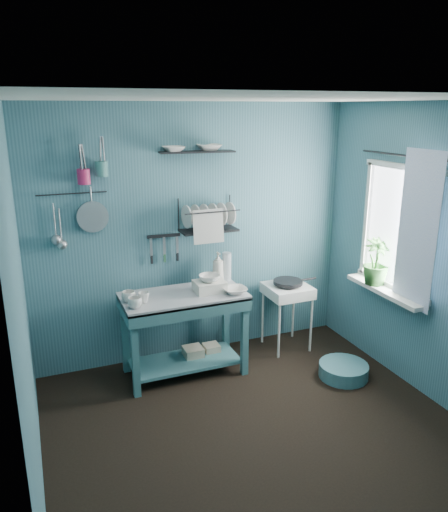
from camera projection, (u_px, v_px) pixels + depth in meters
name	position (u px, v px, depth m)	size (l,w,h in m)	color
floor	(258.00, 431.00, 3.92)	(3.20, 3.20, 0.00)	black
ceiling	(266.00, 99.00, 3.21)	(3.20, 3.20, 0.00)	silver
wall_back	(195.00, 234.00, 4.90)	(3.20, 3.20, 0.00)	#35606D
wall_front	(409.00, 386.00, 2.23)	(3.20, 3.20, 0.00)	#35606D
wall_left	(22.00, 315.00, 2.99)	(3.00, 3.00, 0.00)	#35606D
wall_right	(435.00, 257.00, 4.14)	(3.00, 3.00, 0.00)	#35606D
work_counter	(184.00, 334.00, 4.68)	(1.13, 0.57, 0.80)	#326369
mug_left	(135.00, 303.00, 4.24)	(0.12, 0.12, 0.10)	silver
mug_mid	(144.00, 297.00, 4.37)	(0.10, 0.10, 0.09)	silver
mug_right	(129.00, 297.00, 4.38)	(0.12, 0.12, 0.10)	silver
wash_tub	(210.00, 286.00, 4.63)	(0.28, 0.22, 0.10)	silver
tub_bowl	(209.00, 278.00, 4.60)	(0.20, 0.20, 0.06)	silver
soap_bottle	(218.00, 267.00, 4.85)	(0.12, 0.12, 0.30)	silver
water_bottle	(227.00, 266.00, 4.91)	(0.09, 0.09, 0.28)	#B2BFC6
counter_bowl	(235.00, 290.00, 4.59)	(0.22, 0.22, 0.05)	silver
hotplate_stand	(287.00, 316.00, 5.22)	(0.43, 0.43, 0.69)	silver
frying_pan	(288.00, 282.00, 5.11)	(0.30, 0.30, 0.04)	black
knife_strip	(164.00, 236.00, 4.75)	(0.32, 0.02, 0.03)	black
dish_rack	(209.00, 215.00, 4.76)	(0.55, 0.24, 0.32)	black
upper_shelf	(197.00, 152.00, 4.58)	(0.70, 0.18, 0.01)	black
shelf_bowl_left	(174.00, 149.00, 4.49)	(0.20, 0.20, 0.05)	silver
shelf_bowl_right	(209.00, 155.00, 4.64)	(0.23, 0.23, 0.06)	silver
utensil_cup_magenta	(84.00, 177.00, 4.28)	(0.11, 0.11, 0.13)	#B62155
utensil_cup_teal	(101.00, 169.00, 4.32)	(0.11, 0.11, 0.13)	#387570
colander	(93.00, 217.00, 4.43)	(0.28, 0.28, 0.03)	#9A9DA1
ladle_outer	(54.00, 220.00, 4.33)	(0.01, 0.01, 0.30)	#9A9DA1
ladle_inner	(60.00, 225.00, 4.36)	(0.01, 0.01, 0.30)	#9A9DA1
hook_rail	(72.00, 194.00, 4.33)	(0.01, 0.01, 0.60)	black
window_glass	(398.00, 228.00, 4.49)	(1.10, 1.10, 0.00)	white
windowsill	(385.00, 291.00, 4.63)	(0.16, 0.95, 0.04)	silver
curtain	(417.00, 231.00, 4.19)	(1.35, 1.35, 0.00)	white
curtain_rod	(402.00, 155.00, 4.29)	(0.02, 0.02, 1.05)	black
potted_plant	(376.00, 262.00, 4.69)	(0.25, 0.25, 0.44)	#295B24
storage_tin_large	(193.00, 358.00, 4.85)	(0.18, 0.18, 0.22)	gray
storage_tin_small	(211.00, 354.00, 4.95)	(0.15, 0.15, 0.20)	gray
floor_basin	(343.00, 370.00, 4.70)	(0.46, 0.46, 0.13)	#3F737C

